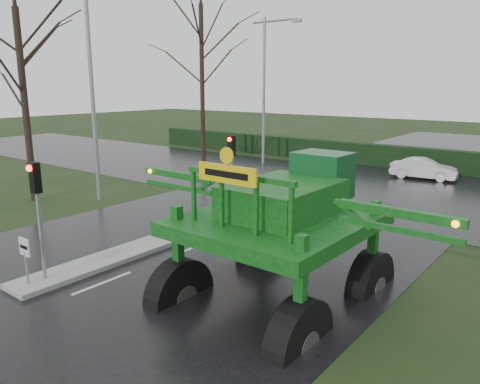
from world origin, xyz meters
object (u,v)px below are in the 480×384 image
Objects in this scene: keep_left_sign at (25,254)px; traffic_signal_mid at (232,158)px; white_sedan at (423,179)px; crop_sprayer at (184,205)px; street_light_left_near at (95,75)px; traffic_signal_near at (37,196)px; street_light_left_far at (268,78)px.

keep_left_sign is 0.38× the size of traffic_signal_mid.
white_sedan is (3.77, 22.62, -1.06)m from keep_left_sign.
white_sedan is (0.15, 20.08, -2.49)m from crop_sprayer.
keep_left_sign reaches higher than white_sedan.
street_light_left_near is 1.06× the size of crop_sprayer.
traffic_signal_near is 0.94× the size of white_sedan.
keep_left_sign is 0.38× the size of traffic_signal_near.
street_light_left_near is (-6.89, 7.01, 3.40)m from traffic_signal_near.
white_sedan is (3.77, 13.63, -2.59)m from traffic_signal_mid.
traffic_signal_near and traffic_signal_mid have the same top height.
street_light_left_far is at bearing 108.17° from traffic_signal_near.
crop_sprayer is 20.24m from white_sedan.
street_light_left_far is (-6.89, 12.51, 3.40)m from traffic_signal_mid.
traffic_signal_mid is (0.00, 8.99, 1.53)m from keep_left_sign.
street_light_left_far is at bearing 119.92° from crop_sprayer.
street_light_left_far reaches higher than white_sedan.
keep_left_sign is 0.14× the size of crop_sprayer.
traffic_signal_near is at bearing -71.83° from street_light_left_far.
street_light_left_far is (0.00, 14.00, 0.00)m from street_light_left_near.
street_light_left_near reaches higher than crop_sprayer.
keep_left_sign is 9.12m from traffic_signal_mid.
street_light_left_far is at bearing 107.78° from keep_left_sign.
traffic_signal_near is 4.15m from crop_sprayer.
white_sedan is (10.66, 15.12, -5.99)m from street_light_left_near.
traffic_signal_near is 0.35× the size of street_light_left_far.
street_light_left_near reaches higher than white_sedan.
traffic_signal_near is at bearing -149.55° from crop_sprayer.
traffic_signal_near is 10.40m from street_light_left_near.
keep_left_sign is at bearing -90.00° from traffic_signal_near.
keep_left_sign is at bearing -90.00° from traffic_signal_mid.
traffic_signal_mid is 0.37× the size of crop_sprayer.
traffic_signal_mid is 14.68m from street_light_left_far.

